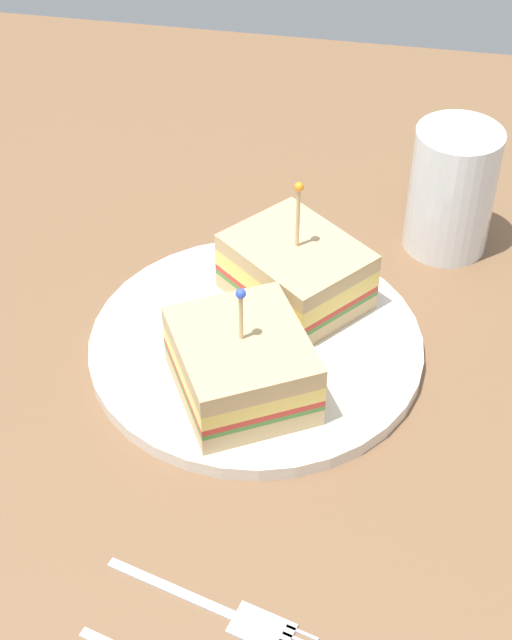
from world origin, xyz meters
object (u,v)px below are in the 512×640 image
sandwich_half_front (296,271)px  fork (232,615)px  sandwich_half_back (245,366)px  drink_glass (451,197)px  plate (256,345)px

sandwich_half_front → fork: sandwich_half_front is taller
sandwich_half_front → fork: (-0.66, 27.64, -3.46)cm
sandwich_half_front → sandwich_half_back: (1.87, 10.81, 0.04)cm
sandwich_half_front → drink_glass: (-11.16, -10.53, 1.13)cm
sandwich_half_back → fork: (-2.53, 16.83, -3.50)cm
plate → sandwich_half_back: (-0.22, 5.35, 3.12)cm
plate → fork: plate is taller
fork → sandwich_half_front: bearing=-88.6°
sandwich_half_back → drink_glass: 25.03cm
plate → sandwich_half_back: size_ratio=1.97×
sandwich_half_front → drink_glass: sandwich_half_front is taller
fork → sandwich_half_back: bearing=-81.5°
plate → sandwich_half_front: sandwich_half_front is taller
plate → drink_glass: bearing=-129.7°
drink_glass → sandwich_half_front: bearing=43.3°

